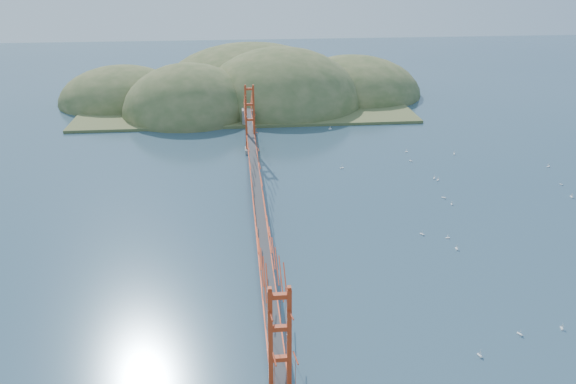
{
  "coord_description": "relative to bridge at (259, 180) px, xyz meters",
  "views": [
    {
      "loc": [
        -2.48,
        -61.29,
        32.21
      ],
      "look_at": [
        3.49,
        0.0,
        5.4
      ],
      "focal_mm": 35.0,
      "sensor_mm": 36.0,
      "label": 1
    }
  ],
  "objects": [
    {
      "name": "ground",
      "position": [
        0.0,
        -0.18,
        -7.01
      ],
      "size": [
        320.0,
        320.0,
        0.0
      ],
      "primitive_type": "plane",
      "color": "#325065",
      "rests_on": "ground"
    },
    {
      "name": "bridge",
      "position": [
        0.0,
        0.0,
        0.0
      ],
      "size": [
        2.2,
        94.4,
        12.0
      ],
      "color": "gray",
      "rests_on": "ground"
    },
    {
      "name": "far_headlands",
      "position": [
        2.21,
        68.33,
        -7.01
      ],
      "size": [
        84.0,
        58.0,
        25.0
      ],
      "color": "olive",
      "rests_on": "ground"
    },
    {
      "name": "sailboat_12",
      "position": [
        15.79,
        41.82,
        -6.86
      ],
      "size": [
        0.59,
        0.57,
        0.67
      ],
      "color": "white",
      "rests_on": "ground"
    },
    {
      "name": "sailboat_4",
      "position": [
        27.35,
        15.1,
        -6.87
      ],
      "size": [
        0.55,
        0.55,
        0.61
      ],
      "color": "white",
      "rests_on": "ground"
    },
    {
      "name": "sailboat_5",
      "position": [
        44.29,
        6.41,
        -6.85
      ],
      "size": [
        0.53,
        0.64,
        0.74
      ],
      "color": "white",
      "rests_on": "ground"
    },
    {
      "name": "sailboat_1",
      "position": [
        19.77,
        -2.46,
        -6.86
      ],
      "size": [
        0.62,
        0.62,
        0.65
      ],
      "color": "white",
      "rests_on": "ground"
    },
    {
      "name": "sailboat_3",
      "position": [
        14.15,
        20.69,
        -6.85
      ],
      "size": [
        0.64,
        0.6,
        0.72
      ],
      "color": "white",
      "rests_on": "ground"
    },
    {
      "name": "sailboat_0",
      "position": [
        26.59,
        5.71,
        -6.87
      ],
      "size": [
        0.45,
        0.49,
        0.56
      ],
      "color": "white",
      "rests_on": "ground"
    },
    {
      "name": "sailboat_14",
      "position": [
        22.63,
        -6.4,
        -6.86
      ],
      "size": [
        0.5,
        0.59,
        0.68
      ],
      "color": "white",
      "rests_on": "ground"
    },
    {
      "name": "sailboat_17",
      "position": [
        47.24,
        18.1,
        -6.85
      ],
      "size": [
        0.66,
        0.66,
        0.74
      ],
      "color": "white",
      "rests_on": "ground"
    },
    {
      "name": "sailboat_15",
      "position": [
        26.06,
        22.88,
        -6.86
      ],
      "size": [
        0.63,
        0.63,
        0.66
      ],
      "color": "white",
      "rests_on": "ground"
    },
    {
      "name": "sailboat_16",
      "position": [
        26.27,
        7.89,
        -6.86
      ],
      "size": [
        0.65,
        0.65,
        0.69
      ],
      "color": "white",
      "rests_on": "ground"
    },
    {
      "name": "sailboat_8",
      "position": [
        27.63,
        14.29,
        -6.86
      ],
      "size": [
        0.61,
        0.61,
        0.64
      ],
      "color": "white",
      "rests_on": "ground"
    },
    {
      "name": "sailboat_6",
      "position": [
        22.5,
        -22.21,
        -6.86
      ],
      "size": [
        0.6,
        0.6,
        0.64
      ],
      "color": "white",
      "rests_on": "ground"
    },
    {
      "name": "sailboat_7",
      "position": [
        26.66,
        27.34,
        -6.86
      ],
      "size": [
        0.55,
        0.49,
        0.63
      ],
      "color": "white",
      "rests_on": "ground"
    },
    {
      "name": "sailboat_2",
      "position": [
        22.56,
        -3.69,
        -6.87
      ],
      "size": [
        0.5,
        0.4,
        0.59
      ],
      "color": "white",
      "rests_on": "ground"
    },
    {
      "name": "sailboat_9",
      "position": [
        34.41,
        25.41,
        -6.85
      ],
      "size": [
        0.64,
        0.64,
        0.71
      ],
      "color": "white",
      "rests_on": "ground"
    },
    {
      "name": "sailboat_11",
      "position": [
        45.32,
        10.93,
        -6.87
      ],
      "size": [
        0.56,
        0.56,
        0.59
      ],
      "color": "white",
      "rests_on": "ground"
    },
    {
      "name": "sailboat_10",
      "position": [
        17.68,
        -24.68,
        -6.86
      ],
      "size": [
        0.55,
        0.58,
        0.66
      ],
      "color": "white",
      "rests_on": "ground"
    },
    {
      "name": "sailboat_extra_0",
      "position": [
        26.76,
        -21.77,
        -6.86
      ],
      "size": [
        0.52,
        0.56,
        0.63
      ],
      "color": "white",
      "rests_on": "ground"
    }
  ]
}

